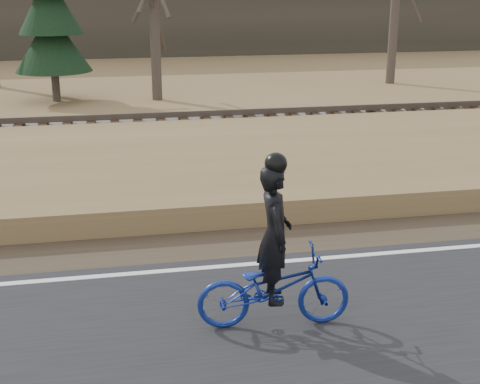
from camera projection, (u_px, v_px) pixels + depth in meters
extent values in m
plane|color=olive|center=(443.00, 258.00, 10.27)|extent=(120.00, 120.00, 0.00)
cube|color=silver|center=(437.00, 249.00, 10.43)|extent=(120.00, 0.12, 0.01)
cube|color=#473A2B|center=(410.00, 229.00, 11.38)|extent=(120.00, 1.60, 0.04)
cube|color=olive|center=(349.00, 171.00, 14.12)|extent=(120.00, 5.00, 0.44)
cube|color=slate|center=(300.00, 132.00, 17.67)|extent=(120.00, 3.00, 0.45)
cube|color=black|center=(300.00, 121.00, 17.58)|extent=(120.00, 2.40, 0.14)
cube|color=brown|center=(308.00, 121.00, 16.86)|extent=(120.00, 0.07, 0.15)
cube|color=brown|center=(293.00, 110.00, 18.21)|extent=(120.00, 0.07, 0.15)
imported|color=navy|center=(274.00, 288.00, 8.03)|extent=(1.90, 0.80, 0.97)
imported|color=black|center=(275.00, 234.00, 7.81)|extent=(0.45, 0.64, 1.67)
sphere|color=black|center=(276.00, 164.00, 7.55)|extent=(0.26, 0.26, 0.26)
cylinder|color=#453B32|center=(154.00, 12.00, 22.68)|extent=(0.36, 0.36, 5.99)
cylinder|color=#453B32|center=(55.00, 81.00, 23.10)|extent=(0.28, 0.28, 1.38)
cone|color=black|center=(52.00, 42.00, 22.69)|extent=(2.60, 2.60, 2.01)
cone|color=black|center=(49.00, 3.00, 22.30)|extent=(2.15, 2.15, 2.01)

